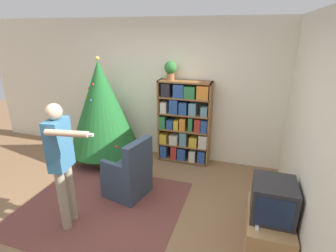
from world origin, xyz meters
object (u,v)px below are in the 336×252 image
television (273,200)px  armchair (129,176)px  christmas_tree (102,107)px  standing_person (62,157)px  bookshelf (185,122)px  potted_plant (171,69)px

television → armchair: bearing=167.1°
christmas_tree → standing_person: 1.85m
bookshelf → standing_person: size_ratio=0.95×
bookshelf → potted_plant: potted_plant is taller
christmas_tree → potted_plant: bearing=17.9°
television → christmas_tree: bearing=154.4°
armchair → potted_plant: (0.24, 1.34, 1.41)m
television → christmas_tree: size_ratio=0.25×
armchair → potted_plant: 1.96m
standing_person → potted_plant: potted_plant is taller
armchair → television: bearing=89.9°
television → armchair: armchair is taller
television → potted_plant: (-1.73, 1.79, 1.10)m
christmas_tree → standing_person: christmas_tree is taller
armchair → potted_plant: bearing=-177.3°
television → potted_plant: size_ratio=1.49×
television → potted_plant: potted_plant is taller
bookshelf → standing_person: standing_person is taller
television → armchair: size_ratio=0.53×
bookshelf → standing_person: (-0.97, -2.15, 0.18)m
bookshelf → armchair: bearing=-111.2°
television → potted_plant: bearing=134.0°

